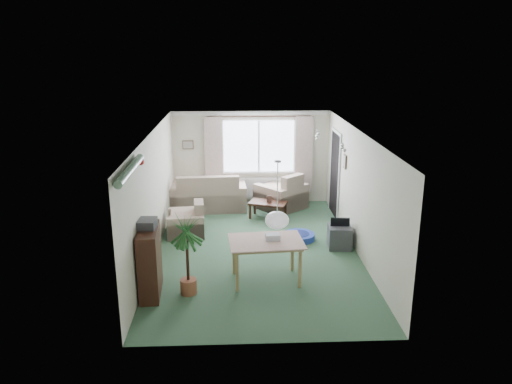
{
  "coord_description": "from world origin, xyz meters",
  "views": [
    {
      "loc": [
        -0.43,
        -9.3,
        4.01
      ],
      "look_at": [
        0.0,
        0.3,
        1.15
      ],
      "focal_mm": 35.0,
      "sensor_mm": 36.0,
      "label": 1
    }
  ],
  "objects_px": {
    "tv_cube": "(339,236)",
    "sofa": "(208,191)",
    "pet_bed": "(299,237)",
    "dining_table": "(266,261)",
    "armchair_left": "(186,218)",
    "armchair_corner": "(281,190)",
    "bookshelf": "(150,261)",
    "houseplant": "(187,255)",
    "coffee_table": "(268,210)"
  },
  "relations": [
    {
      "from": "armchair_corner",
      "to": "houseplant",
      "type": "distance_m",
      "value": 4.87
    },
    {
      "from": "bookshelf",
      "to": "armchair_left",
      "type": "bearing_deg",
      "value": 79.0
    },
    {
      "from": "armchair_left",
      "to": "coffee_table",
      "type": "bearing_deg",
      "value": 114.06
    },
    {
      "from": "bookshelf",
      "to": "pet_bed",
      "type": "distance_m",
      "value": 3.61
    },
    {
      "from": "dining_table",
      "to": "armchair_left",
      "type": "bearing_deg",
      "value": 124.9
    },
    {
      "from": "tv_cube",
      "to": "pet_bed",
      "type": "height_order",
      "value": "tv_cube"
    },
    {
      "from": "tv_cube",
      "to": "sofa",
      "type": "bearing_deg",
      "value": 140.9
    },
    {
      "from": "houseplant",
      "to": "dining_table",
      "type": "xyz_separation_m",
      "value": [
        1.32,
        0.42,
        -0.32
      ]
    },
    {
      "from": "houseplant",
      "to": "dining_table",
      "type": "height_order",
      "value": "houseplant"
    },
    {
      "from": "sofa",
      "to": "coffee_table",
      "type": "height_order",
      "value": "sofa"
    },
    {
      "from": "armchair_left",
      "to": "dining_table",
      "type": "distance_m",
      "value": 2.8
    },
    {
      "from": "dining_table",
      "to": "tv_cube",
      "type": "bearing_deg",
      "value": 41.96
    },
    {
      "from": "armchair_left",
      "to": "dining_table",
      "type": "height_order",
      "value": "armchair_left"
    },
    {
      "from": "sofa",
      "to": "coffee_table",
      "type": "xyz_separation_m",
      "value": [
        1.46,
        -0.76,
        -0.27
      ]
    },
    {
      "from": "coffee_table",
      "to": "dining_table",
      "type": "xyz_separation_m",
      "value": [
        -0.26,
        -3.3,
        0.17
      ]
    },
    {
      "from": "houseplant",
      "to": "armchair_corner",
      "type": "bearing_deg",
      "value": 66.3
    },
    {
      "from": "bookshelf",
      "to": "dining_table",
      "type": "bearing_deg",
      "value": 7.28
    },
    {
      "from": "pet_bed",
      "to": "sofa",
      "type": "bearing_deg",
      "value": 133.0
    },
    {
      "from": "sofa",
      "to": "coffee_table",
      "type": "distance_m",
      "value": 1.67
    },
    {
      "from": "sofa",
      "to": "bookshelf",
      "type": "distance_m",
      "value": 4.5
    },
    {
      "from": "dining_table",
      "to": "pet_bed",
      "type": "xyz_separation_m",
      "value": [
        0.83,
        1.88,
        -0.3
      ]
    },
    {
      "from": "armchair_left",
      "to": "pet_bed",
      "type": "bearing_deg",
      "value": 75.98
    },
    {
      "from": "coffee_table",
      "to": "pet_bed",
      "type": "distance_m",
      "value": 1.54
    },
    {
      "from": "sofa",
      "to": "armchair_left",
      "type": "relative_size",
      "value": 2.28
    },
    {
      "from": "coffee_table",
      "to": "houseplant",
      "type": "relative_size",
      "value": 0.64
    },
    {
      "from": "armchair_corner",
      "to": "sofa",
      "type": "bearing_deg",
      "value": -41.71
    },
    {
      "from": "tv_cube",
      "to": "dining_table",
      "type": "bearing_deg",
      "value": -133.97
    },
    {
      "from": "coffee_table",
      "to": "sofa",
      "type": "bearing_deg",
      "value": 152.53
    },
    {
      "from": "bookshelf",
      "to": "houseplant",
      "type": "height_order",
      "value": "houseplant"
    },
    {
      "from": "armchair_left",
      "to": "tv_cube",
      "type": "relative_size",
      "value": 1.63
    },
    {
      "from": "sofa",
      "to": "armchair_corner",
      "type": "bearing_deg",
      "value": 175.9
    },
    {
      "from": "sofa",
      "to": "dining_table",
      "type": "bearing_deg",
      "value": 103.16
    },
    {
      "from": "dining_table",
      "to": "pet_bed",
      "type": "bearing_deg",
      "value": 66.16
    },
    {
      "from": "sofa",
      "to": "pet_bed",
      "type": "bearing_deg",
      "value": 129.68
    },
    {
      "from": "armchair_corner",
      "to": "tv_cube",
      "type": "height_order",
      "value": "armchair_corner"
    },
    {
      "from": "houseplant",
      "to": "pet_bed",
      "type": "distance_m",
      "value": 3.21
    },
    {
      "from": "sofa",
      "to": "dining_table",
      "type": "height_order",
      "value": "sofa"
    },
    {
      "from": "armchair_left",
      "to": "houseplant",
      "type": "relative_size",
      "value": 0.6
    },
    {
      "from": "armchair_corner",
      "to": "armchair_left",
      "type": "xyz_separation_m",
      "value": [
        -2.24,
        -1.74,
        -0.09
      ]
    },
    {
      "from": "dining_table",
      "to": "tv_cube",
      "type": "height_order",
      "value": "dining_table"
    },
    {
      "from": "armchair_corner",
      "to": "bookshelf",
      "type": "xyz_separation_m",
      "value": [
        -2.58,
        -4.42,
        0.11
      ]
    },
    {
      "from": "bookshelf",
      "to": "houseplant",
      "type": "distance_m",
      "value": 0.63
    },
    {
      "from": "sofa",
      "to": "tv_cube",
      "type": "xyz_separation_m",
      "value": [
        2.8,
        -2.63,
        -0.24
      ]
    },
    {
      "from": "coffee_table",
      "to": "pet_bed",
      "type": "xyz_separation_m",
      "value": [
        0.57,
        -1.42,
        -0.13
      ]
    },
    {
      "from": "dining_table",
      "to": "armchair_corner",
      "type": "bearing_deg",
      "value": 81.02
    },
    {
      "from": "sofa",
      "to": "armchair_left",
      "type": "xyz_separation_m",
      "value": [
        -0.4,
        -1.77,
        -0.1
      ]
    },
    {
      "from": "tv_cube",
      "to": "pet_bed",
      "type": "xyz_separation_m",
      "value": [
        -0.77,
        0.45,
        -0.16
      ]
    },
    {
      "from": "armchair_left",
      "to": "coffee_table",
      "type": "xyz_separation_m",
      "value": [
        1.86,
        1.01,
        -0.17
      ]
    },
    {
      "from": "coffee_table",
      "to": "tv_cube",
      "type": "bearing_deg",
      "value": -54.35
    },
    {
      "from": "tv_cube",
      "to": "pet_bed",
      "type": "relative_size",
      "value": 0.77
    }
  ]
}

